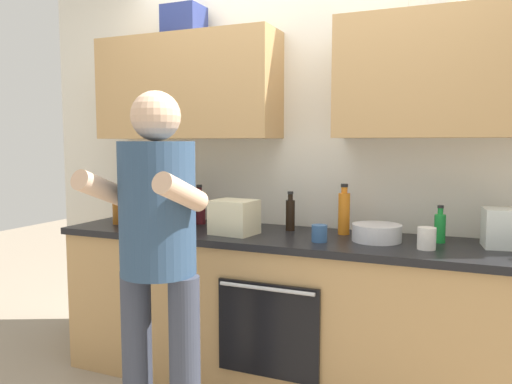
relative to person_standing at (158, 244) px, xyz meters
The scene contains 17 objects.
back_wall_unit 1.25m from the person_standing, 70.42° to the left, with size 4.00×0.38×2.50m.
counter 1.03m from the person_standing, 64.50° to the left, with size 2.84×0.67×0.90m.
person_standing is the anchor object (origin of this frame).
bottle_wine 1.01m from the person_standing, 108.81° to the left, with size 0.08×0.08×0.25m.
bottle_soda 1.46m from the person_standing, 38.68° to the left, with size 0.06×0.06×0.20m.
bottle_syrup 1.09m from the person_standing, 137.43° to the left, with size 0.07×0.07×0.25m.
bottle_soy 0.99m from the person_standing, 72.44° to the left, with size 0.05×0.05×0.24m.
bottle_oil 1.19m from the person_standing, 125.13° to the left, with size 0.06×0.06×0.23m.
bottle_juice 1.14m from the person_standing, 56.81° to the left, with size 0.07×0.07×0.29m.
bottle_vinegar 1.05m from the person_standing, 115.39° to the left, with size 0.07×0.07×0.21m.
cup_coffee 1.30m from the person_standing, 33.11° to the left, with size 0.09×0.09×0.11m, color white.
cup_tea 0.88m from the person_standing, 51.17° to the left, with size 0.08×0.08×0.09m, color #33598C.
mixing_bowl 1.17m from the person_standing, 44.79° to the left, with size 0.26×0.26×0.09m, color silver.
knife_block 0.92m from the person_standing, 133.69° to the left, with size 0.10×0.14×0.27m.
potted_herb 0.88m from the person_standing, 117.04° to the left, with size 0.18×0.18×0.28m.
grocery_bag_rice 0.71m from the person_standing, 86.80° to the left, with size 0.24×0.20×0.20m, color beige.
grocery_bag_produce 1.70m from the person_standing, 32.16° to the left, with size 0.18×0.18×0.20m, color silver.
Camera 1 is at (0.88, -2.64, 1.43)m, focal length 34.96 mm.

